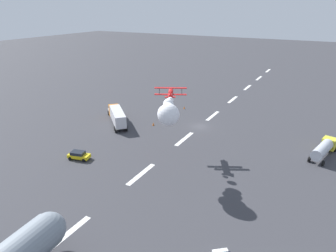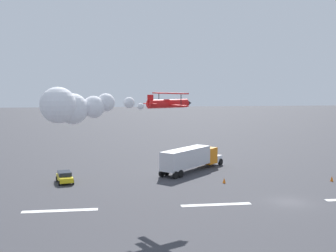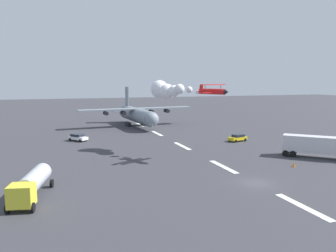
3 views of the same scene
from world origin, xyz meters
name	(u,v)px [view 1 (image 1 of 3)]	position (x,y,z in m)	size (l,w,h in m)	color
ground_plane	(200,126)	(0.00, 0.00, 0.00)	(440.00, 440.00, 0.00)	#38383D
runway_stripe_0	(268,71)	(-76.91, 0.00, 0.01)	(8.00, 0.90, 0.01)	white
runway_stripe_1	(259,78)	(-59.82, 0.00, 0.01)	(8.00, 0.90, 0.01)	white
runway_stripe_2	(247,87)	(-42.73, 0.00, 0.01)	(8.00, 0.90, 0.01)	white
runway_stripe_3	(233,100)	(-25.64, 0.00, 0.01)	(8.00, 0.90, 0.01)	white
runway_stripe_4	(213,116)	(-8.55, 0.00, 0.01)	(8.00, 0.90, 0.01)	white
runway_stripe_5	(184,139)	(8.55, 0.00, 0.01)	(8.00, 0.90, 0.01)	white
runway_stripe_6	(141,174)	(25.64, 0.00, 0.01)	(8.00, 0.90, 0.01)	white
runway_stripe_7	(67,235)	(42.73, 0.00, 0.01)	(8.00, 0.90, 0.01)	white
stunt_biplane_red	(168,111)	(23.05, 3.89, 11.35)	(15.80, 10.25, 3.59)	red
semi_truck_orange	(117,115)	(7.83, -18.69, 2.12)	(11.83, 12.08, 3.70)	silver
fuel_tanker_truck	(324,148)	(3.28, 26.94, 1.74)	(9.53, 4.67, 2.90)	yellow
followme_car_yellow	(79,155)	(26.53, -13.41, 0.81)	(2.78, 4.40, 1.52)	yellow
traffic_cone_near	(184,107)	(-10.30, -9.19, 0.38)	(0.44, 0.44, 0.75)	orange
traffic_cone_far	(153,124)	(4.87, -10.12, 0.38)	(0.44, 0.44, 0.75)	orange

